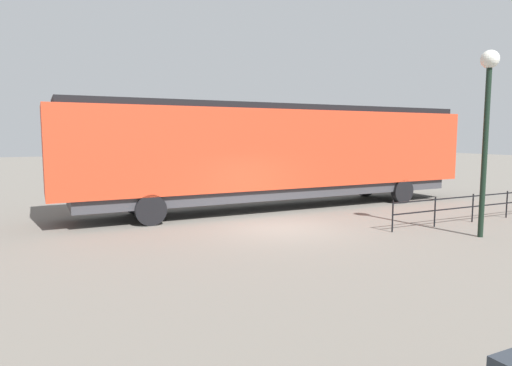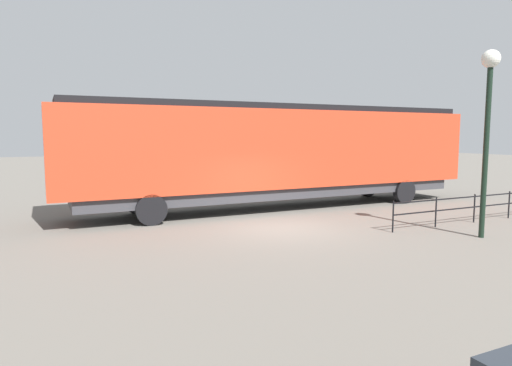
{
  "view_description": "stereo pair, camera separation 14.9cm",
  "coord_description": "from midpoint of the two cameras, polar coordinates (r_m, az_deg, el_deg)",
  "views": [
    {
      "loc": [
        12.8,
        -7.26,
        3.13
      ],
      "look_at": [
        0.11,
        -0.99,
        1.6
      ],
      "focal_mm": 31.16,
      "sensor_mm": 36.0,
      "label": 1
    },
    {
      "loc": [
        12.87,
        -7.13,
        3.13
      ],
      "look_at": [
        0.11,
        -0.99,
        1.6
      ],
      "focal_mm": 31.16,
      "sensor_mm": 36.0,
      "label": 2
    }
  ],
  "objects": [
    {
      "name": "lamp_post",
      "position": [
        15.16,
        27.32,
        9.11
      ],
      "size": [
        0.54,
        0.54,
        5.65
      ],
      "color": "black",
      "rests_on": "ground_plane"
    },
    {
      "name": "locomotive",
      "position": [
        19.25,
        3.98,
        4.12
      ],
      "size": [
        2.9,
        18.23,
        4.39
      ],
      "color": "red",
      "rests_on": "ground_plane"
    },
    {
      "name": "ground_plane",
      "position": [
        15.04,
        2.93,
        -5.87
      ],
      "size": [
        120.0,
        120.0,
        0.0
      ],
      "primitive_type": "plane",
      "color": "#666059"
    },
    {
      "name": "platform_fence",
      "position": [
        17.82,
        25.87,
        -2.4
      ],
      "size": [
        0.05,
        7.67,
        1.03
      ],
      "color": "black",
      "rests_on": "ground_plane"
    }
  ]
}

